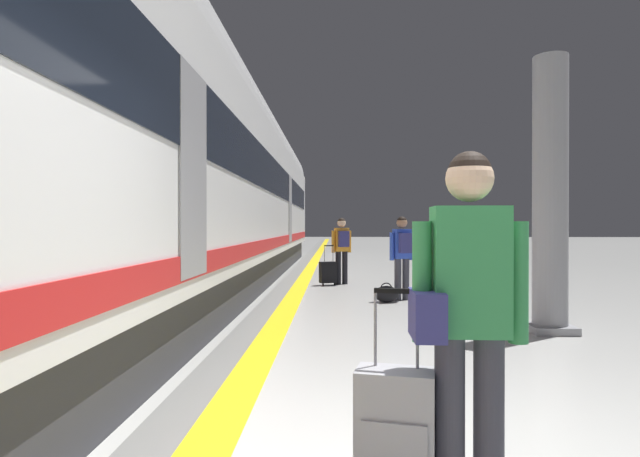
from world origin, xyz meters
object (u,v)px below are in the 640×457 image
Objects in this scene: rolling_suitcase_foreground at (395,434)px; platform_pillar at (550,200)px; passenger_mid at (342,245)px; suitcase_mid at (328,272)px; passenger_near at (402,250)px; traveller_foreground at (466,305)px; waste_bin at (473,268)px; duffel_bag_near at (386,294)px; high_speed_train at (187,167)px.

rolling_suitcase_foreground is 5.12m from platform_pillar.
rolling_suitcase_foreground is 9.61m from passenger_mid.
passenger_near is at bearing -58.80° from suitcase_mid.
platform_pillar is at bearing 63.04° from traveller_foreground.
passenger_near is at bearing 84.96° from traveller_foreground.
traveller_foreground is at bearing -105.22° from waste_bin.
passenger_near is (0.96, 7.06, 0.56)m from rolling_suitcase_foreground.
traveller_foreground is at bearing -116.96° from platform_pillar.
suitcase_mid is at bearing 112.55° from duffel_bag_near.
traveller_foreground is 9.50m from suitcase_mid.
rolling_suitcase_foreground is at bearing -97.75° from passenger_near.
rolling_suitcase_foreground is 1.19× the size of waste_bin.
platform_pillar is at bearing -61.09° from passenger_near.
high_speed_train is 6.40m from platform_pillar.
rolling_suitcase_foreground reaches higher than duffel_bag_near.
traveller_foreground is 9.33m from waste_bin.
rolling_suitcase_foreground is 9.42m from suitcase_mid.
high_speed_train is 8.13m from traveller_foreground.
platform_pillar is at bearing -53.30° from duffel_bag_near.
duffel_bag_near is 0.28× the size of passenger_mid.
passenger_near is 2.67m from waste_bin.
platform_pillar is (2.51, 4.25, 1.35)m from rolling_suitcase_foreground.
passenger_mid is (-1.10, 2.54, 0.01)m from passenger_near.
rolling_suitcase_foreground is (-0.33, 0.04, -0.64)m from traveller_foreground.
high_speed_train is 6.50m from waste_bin.
passenger_mid is (-0.13, 9.60, 0.56)m from rolling_suitcase_foreground.
traveller_foreground is at bearing -64.33° from high_speed_train.
high_speed_train is 70.39× the size of duffel_bag_near.
platform_pillar reaches higher than passenger_near.
rolling_suitcase_foreground is (3.12, -7.16, -2.13)m from high_speed_train.
suitcase_mid is at bearing 119.96° from platform_pillar.
high_speed_train reaches higher than traveller_foreground.
rolling_suitcase_foreground is 1.15× the size of suitcase_mid.
traveller_foreground reaches higher than passenger_near.
suitcase_mid reaches higher than duffel_bag_near.
rolling_suitcase_foreground is 7.14m from passenger_near.
passenger_mid is (-0.77, 2.83, 0.78)m from duffel_bag_near.
rolling_suitcase_foreground is at bearing -89.20° from passenger_mid.
suitcase_mid is at bearing -149.76° from passenger_mid.
suitcase_mid is 3.28m from waste_bin.
high_speed_train is at bearing 115.67° from traveller_foreground.
rolling_suitcase_foreground is at bearing -107.26° from waste_bin.
high_speed_train is 4.12m from suitcase_mid.
passenger_mid is at bearing 39.15° from high_speed_train.
waste_bin is (5.90, 1.79, -2.05)m from high_speed_train.
passenger_mid reaches higher than passenger_near.
passenger_near is 2.76m from passenger_mid.
waste_bin is at bearing 16.85° from high_speed_train.
rolling_suitcase_foreground is at bearing -95.36° from duffel_bag_near.
high_speed_train is 4.38m from passenger_near.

